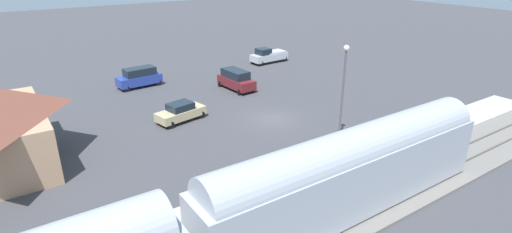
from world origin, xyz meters
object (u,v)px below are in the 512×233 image
(pickup_silver, at_px, (268,55))
(sedan_tan, at_px, (181,112))
(pedestrian_on_platform, at_px, (344,148))
(light_pole_near_platform, at_px, (343,84))
(suv_maroon, at_px, (236,79))
(pedestrian_waiting_far, at_px, (422,129))
(suv_blue, at_px, (139,77))

(pickup_silver, height_order, sedan_tan, pickup_silver)
(pedestrian_on_platform, height_order, light_pole_near_platform, light_pole_near_platform)
(suv_maroon, bearing_deg, pedestrian_waiting_far, -166.18)
(pickup_silver, relative_size, suv_maroon, 1.09)
(pedestrian_on_platform, xyz_separation_m, suv_maroon, (19.19, -2.73, -0.13))
(pickup_silver, bearing_deg, pedestrian_waiting_far, 169.72)
(pedestrian_waiting_far, relative_size, suv_maroon, 0.34)
(pickup_silver, bearing_deg, suv_maroon, 127.52)
(light_pole_near_platform, bearing_deg, pickup_silver, -23.58)
(sedan_tan, bearing_deg, light_pole_near_platform, -143.98)
(suv_maroon, bearing_deg, light_pole_near_platform, 177.90)
(pickup_silver, relative_size, light_pole_near_platform, 0.69)
(pedestrian_on_platform, height_order, suv_maroon, suv_maroon)
(suv_maroon, height_order, light_pole_near_platform, light_pole_near_platform)
(suv_blue, relative_size, light_pole_near_platform, 0.63)
(sedan_tan, distance_m, light_pole_near_platform, 14.88)
(sedan_tan, height_order, suv_maroon, suv_maroon)
(sedan_tan, height_order, suv_blue, suv_blue)
(pedestrian_waiting_far, xyz_separation_m, suv_maroon, (20.21, 4.97, -0.13))
(pickup_silver, bearing_deg, light_pole_near_platform, 156.42)
(pedestrian_on_platform, height_order, sedan_tan, pedestrian_on_platform)
(pedestrian_waiting_far, height_order, suv_maroon, suv_maroon)
(pedestrian_on_platform, xyz_separation_m, pedestrian_waiting_far, (-1.02, -7.70, 0.00))
(light_pole_near_platform, bearing_deg, pedestrian_on_platform, 139.89)
(sedan_tan, bearing_deg, suv_blue, -1.68)
(sedan_tan, bearing_deg, pedestrian_waiting_far, -137.18)
(pedestrian_on_platform, bearing_deg, pedestrian_waiting_far, -97.54)
(pedestrian_on_platform, relative_size, suv_blue, 0.34)
(suv_maroon, distance_m, suv_blue, 11.13)
(pedestrian_waiting_far, bearing_deg, suv_maroon, 13.82)
(sedan_tan, relative_size, suv_blue, 0.95)
(pedestrian_on_platform, height_order, pickup_silver, pickup_silver)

